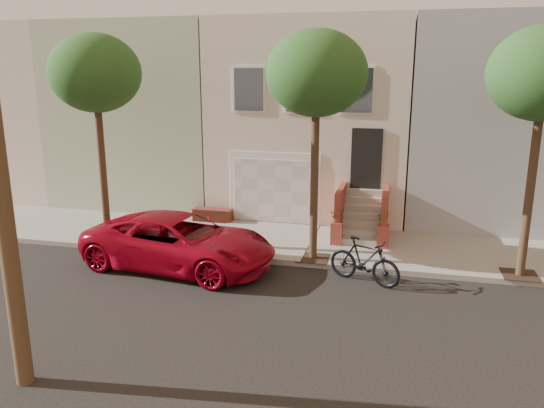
# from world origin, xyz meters

# --- Properties ---
(ground) EXTENTS (90.00, 90.00, 0.00)m
(ground) POSITION_xyz_m (0.00, 0.00, 0.00)
(ground) COLOR black
(ground) RESTS_ON ground
(sidewalk) EXTENTS (40.00, 3.70, 0.15)m
(sidewalk) POSITION_xyz_m (0.00, 5.35, 0.07)
(sidewalk) COLOR #99988B
(sidewalk) RESTS_ON ground
(house_row) EXTENTS (33.10, 11.70, 7.00)m
(house_row) POSITION_xyz_m (0.00, 11.19, 3.64)
(house_row) COLOR beige
(house_row) RESTS_ON sidewalk
(tree_left) EXTENTS (2.70, 2.57, 6.30)m
(tree_left) POSITION_xyz_m (-5.50, 3.90, 5.26)
(tree_left) COLOR #2D2116
(tree_left) RESTS_ON sidewalk
(tree_mid) EXTENTS (2.70, 2.57, 6.30)m
(tree_mid) POSITION_xyz_m (1.00, 3.90, 5.26)
(tree_mid) COLOR #2D2116
(tree_mid) RESTS_ON sidewalk
(tree_right) EXTENTS (2.70, 2.57, 6.30)m
(tree_right) POSITION_xyz_m (6.50, 3.90, 5.26)
(tree_right) COLOR #2D2116
(tree_right) RESTS_ON sidewalk
(pickup_truck) EXTENTS (5.65, 3.14, 1.50)m
(pickup_truck) POSITION_xyz_m (-2.57, 2.71, 0.75)
(pickup_truck) COLOR #9B0519
(pickup_truck) RESTS_ON ground
(motorcycle) EXTENTS (2.06, 1.31, 1.20)m
(motorcycle) POSITION_xyz_m (2.52, 2.79, 0.60)
(motorcycle) COLOR black
(motorcycle) RESTS_ON ground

